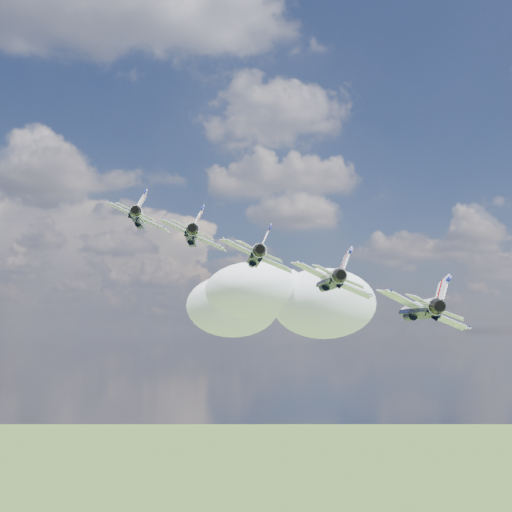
{
  "coord_description": "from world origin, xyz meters",
  "views": [
    {
      "loc": [
        2.98,
        -77.46,
        144.41
      ],
      "look_at": [
        11.48,
        1.61,
        153.75
      ],
      "focal_mm": 45.0,
      "sensor_mm": 36.0,
      "label": 1
    }
  ],
  "objects_px": {
    "jet_3": "(330,280)",
    "jet_1": "(194,236)",
    "jet_0": "(140,218)",
    "jet_2": "(256,256)",
    "jet_4": "(418,309)"
  },
  "relations": [
    {
      "from": "jet_0",
      "to": "jet_1",
      "type": "bearing_deg",
      "value": -40.59
    },
    {
      "from": "jet_2",
      "to": "jet_3",
      "type": "relative_size",
      "value": 1.0
    },
    {
      "from": "jet_0",
      "to": "jet_2",
      "type": "height_order",
      "value": "jet_0"
    },
    {
      "from": "jet_2",
      "to": "jet_3",
      "type": "distance_m",
      "value": 11.07
    },
    {
      "from": "jet_3",
      "to": "jet_1",
      "type": "bearing_deg",
      "value": 139.41
    },
    {
      "from": "jet_0",
      "to": "jet_4",
      "type": "relative_size",
      "value": 1.0
    },
    {
      "from": "jet_1",
      "to": "jet_3",
      "type": "xyz_separation_m",
      "value": [
        15.44,
        -14.24,
        -7.0
      ]
    },
    {
      "from": "jet_4",
      "to": "jet_0",
      "type": "bearing_deg",
      "value": 139.41
    },
    {
      "from": "jet_0",
      "to": "jet_3",
      "type": "distance_m",
      "value": 33.21
    },
    {
      "from": "jet_3",
      "to": "jet_4",
      "type": "relative_size",
      "value": 1.0
    },
    {
      "from": "jet_2",
      "to": "jet_1",
      "type": "bearing_deg",
      "value": 139.41
    },
    {
      "from": "jet_1",
      "to": "jet_4",
      "type": "relative_size",
      "value": 1.0
    },
    {
      "from": "jet_2",
      "to": "jet_3",
      "type": "height_order",
      "value": "jet_2"
    },
    {
      "from": "jet_2",
      "to": "jet_3",
      "type": "bearing_deg",
      "value": -40.59
    },
    {
      "from": "jet_1",
      "to": "jet_3",
      "type": "bearing_deg",
      "value": -40.59
    }
  ]
}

